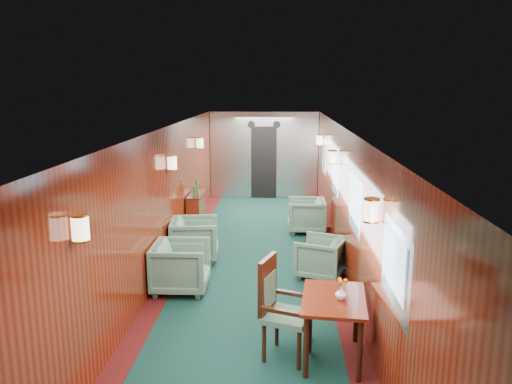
# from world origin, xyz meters

# --- Properties ---
(room) EXTENTS (12.00, 12.10, 2.40)m
(room) POSITION_xyz_m (0.00, 0.00, 1.63)
(room) COLOR #0D2F27
(room) RESTS_ON ground
(bulkhead) EXTENTS (2.98, 0.17, 2.39)m
(bulkhead) POSITION_xyz_m (0.00, 5.91, 1.18)
(bulkhead) COLOR silver
(bulkhead) RESTS_ON ground
(windows_right) EXTENTS (0.02, 8.60, 0.80)m
(windows_right) POSITION_xyz_m (1.49, 0.25, 1.45)
(windows_right) COLOR #AFB3B6
(windows_right) RESTS_ON ground
(wall_sconces) EXTENTS (2.97, 7.97, 0.25)m
(wall_sconces) POSITION_xyz_m (0.00, 0.57, 1.79)
(wall_sconces) COLOR #FFE7C6
(wall_sconces) RESTS_ON ground
(dining_table) EXTENTS (0.80, 1.07, 0.75)m
(dining_table) POSITION_xyz_m (1.06, -2.57, 0.63)
(dining_table) COLOR maroon
(dining_table) RESTS_ON ground
(side_chair) EXTENTS (0.66, 0.68, 1.18)m
(side_chair) POSITION_xyz_m (0.43, -2.52, 0.64)
(side_chair) COLOR #1F4A3A
(side_chair) RESTS_ON ground
(credenza) EXTENTS (0.29, 0.93, 1.11)m
(credenza) POSITION_xyz_m (-1.34, 2.44, 0.43)
(credenza) COLOR maroon
(credenza) RESTS_ON ground
(flower_vase) EXTENTS (0.18, 0.18, 0.14)m
(flower_vase) POSITION_xyz_m (1.13, -2.62, 0.82)
(flower_vase) COLOR silver
(flower_vase) RESTS_ON dining_table
(armchair_left_near) EXTENTS (0.85, 0.83, 0.77)m
(armchair_left_near) POSITION_xyz_m (-1.05, -0.71, 0.38)
(armchair_left_near) COLOR #1F4A3A
(armchair_left_near) RESTS_ON ground
(armchair_left_far) EXTENTS (0.92, 0.90, 0.76)m
(armchair_left_far) POSITION_xyz_m (-1.08, 0.68, 0.38)
(armchair_left_far) COLOR #1F4A3A
(armchair_left_far) RESTS_ON ground
(armchair_right_near) EXTENTS (0.95, 0.94, 0.67)m
(armchair_right_near) POSITION_xyz_m (1.12, -0.05, 0.34)
(armchair_right_near) COLOR #1F4A3A
(armchair_right_near) RESTS_ON ground
(armchair_right_far) EXTENTS (0.80, 0.78, 0.72)m
(armchair_right_far) POSITION_xyz_m (1.02, 2.55, 0.36)
(armchair_right_far) COLOR #1F4A3A
(armchair_right_far) RESTS_ON ground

